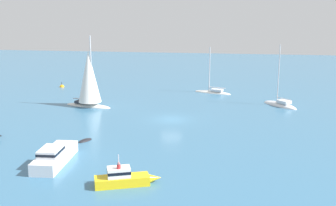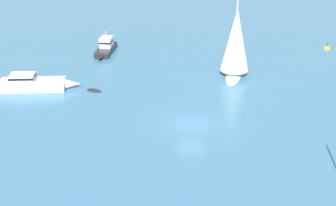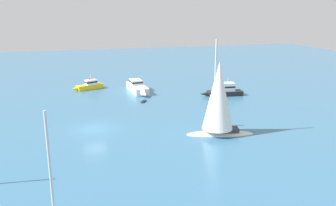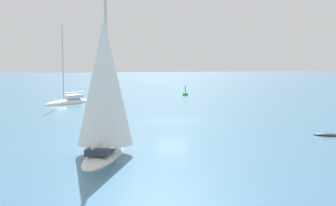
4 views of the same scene
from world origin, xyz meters
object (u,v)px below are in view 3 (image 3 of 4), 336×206
object	(u,v)px
powerboat	(89,86)
powerboat_1	(225,91)
rib	(143,102)
powerboat_2	(138,87)
sloop_1	(219,100)

from	to	relation	value
powerboat	powerboat_1	xyz separation A→B (m)	(20.12, -10.25, 0.10)
powerboat	powerboat_1	bearing A→B (deg)	132.05
rib	powerboat	xyz separation A→B (m)	(-7.10, 10.60, 0.62)
powerboat_2	powerboat_1	bearing A→B (deg)	60.40
sloop_1	powerboat_2	distance (m)	22.82
powerboat_1	powerboat	bearing A→B (deg)	-20.27
rib	sloop_1	xyz separation A→B (m)	(4.87, -15.64, 3.83)
rib	powerboat_1	world-z (taller)	powerboat_1
powerboat	powerboat_1	distance (m)	22.58
powerboat_2	powerboat	bearing A→B (deg)	-121.83
sloop_1	powerboat	xyz separation A→B (m)	(-11.97, 26.25, -3.21)
sloop_1	powerboat	bearing A→B (deg)	-52.36
rib	powerboat_2	world-z (taller)	powerboat_2
sloop_1	powerboat_1	size ratio (longest dim) A/B	1.55
powerboat	powerboat_2	world-z (taller)	powerboat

